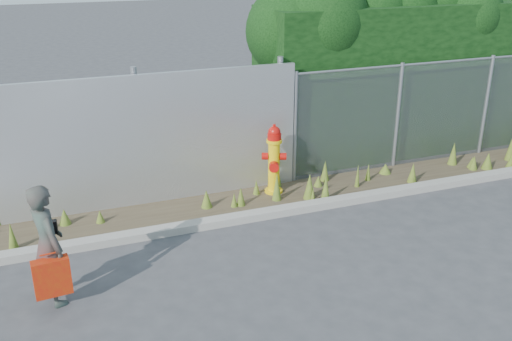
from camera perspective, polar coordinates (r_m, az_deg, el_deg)
The scene contains 10 objects.
ground at distance 7.75m, azimuth 5.85°, elevation -10.22°, with size 80.00×80.00×0.00m, color #3B3A3D.
curb at distance 9.16m, azimuth 0.87°, elevation -4.35°, with size 16.00×0.22×0.12m, color gray.
weed_strip at distance 9.98m, azimuth 4.15°, elevation -1.68°, with size 16.00×1.27×0.55m.
corrugated_fence at distance 9.33m, azimuth -20.87°, elevation 1.63°, with size 8.50×0.21×2.30m.
chainlink_fence at distance 11.86m, azimuth 18.19°, elevation 5.72°, with size 6.50×0.07×2.05m.
hedge at distance 12.38m, azimuth 15.28°, elevation 11.69°, with size 7.61×1.98×3.72m.
fire_hydrant at distance 9.81m, azimuth 1.83°, elevation 0.99°, with size 0.42×0.38×1.26m.
woman at distance 7.24m, azimuth -20.10°, elevation -7.01°, with size 0.56×0.37×1.54m, color #0E5C4E.
red_tote_bag at distance 7.22m, azimuth -19.73°, elevation -10.00°, with size 0.42×0.16×0.55m.
black_shoulder_bag at distance 7.28m, azimuth -20.08°, elevation -5.37°, with size 0.21×0.09×0.16m.
Camera 1 is at (-3.05, -5.83, 4.09)m, focal length 40.00 mm.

